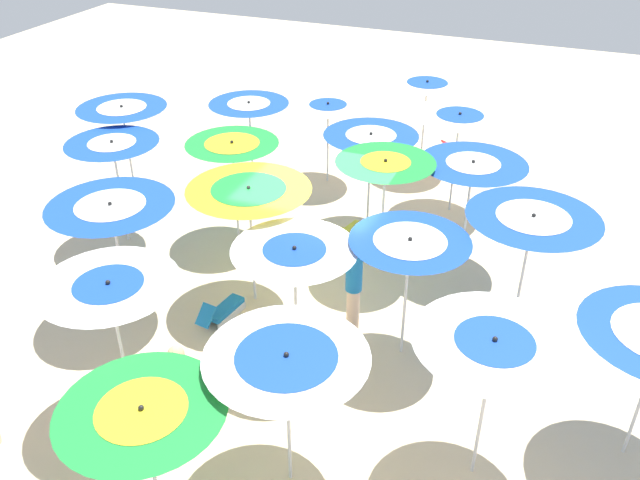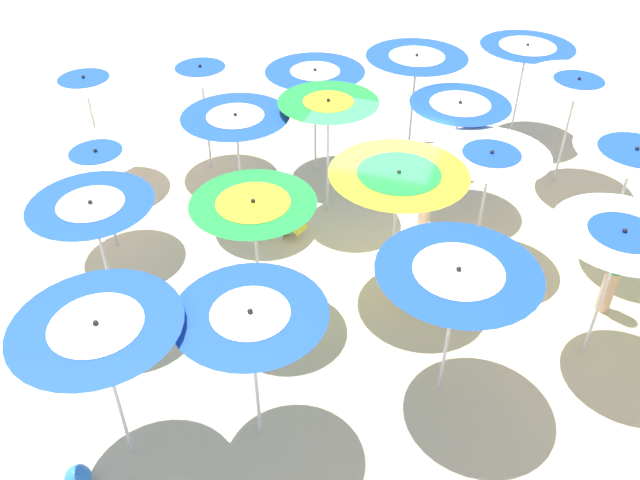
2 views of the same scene
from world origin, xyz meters
The scene contains 26 objects.
ground centered at (0.00, 0.00, -0.02)m, with size 40.26×40.26×0.04m, color beige.
beach_umbrella_0 centered at (-1.78, -5.61, 2.28)m, with size 2.07×2.07×2.52m.
beach_umbrella_1 centered at (-0.19, -4.74, 2.18)m, with size 1.96×1.96×2.42m.
beach_umbrella_2 centered at (2.08, -3.09, 2.17)m, with size 2.24×2.24×2.42m.
beach_umbrella_3 centered at (4.15, -1.58, 2.27)m, with size 2.03×2.03×2.50m.
beach_umbrella_5 centered at (-3.54, -3.24, 2.10)m, with size 1.95×1.95×2.34m.
beach_umbrella_6 centered at (-1.17, -2.44, 2.15)m, with size 1.97×1.97×2.38m.
beach_umbrella_7 centered at (0.77, -1.06, 2.26)m, with size 2.27×2.27×2.49m.
beach_umbrella_8 centered at (2.08, 0.39, 2.04)m, with size 2.04×2.04×2.32m.
beach_umbrella_9 centered at (4.45, 1.31, 2.08)m, with size 2.14×2.14×2.34m.
beach_umbrella_10 centered at (-4.61, -1.61, 1.92)m, with size 1.91×1.91×2.17m.
beach_umbrella_11 centered at (-2.67, 0.13, 2.10)m, with size 2.07×2.07×2.38m.
beach_umbrella_12 centered at (-1.09, 0.92, 2.31)m, with size 1.94×1.94×2.56m.
beach_umbrella_13 centered at (1.25, 2.05, 2.12)m, with size 1.98×1.98×2.38m.
beach_umbrella_14 centered at (3.38, 3.71, 2.25)m, with size 2.12×2.12×2.49m.
beach_umbrella_15 centered at (-6.26, 0.48, 2.24)m, with size 2.02×2.02×2.47m.
beach_umbrella_16 centered at (-4.23, 1.73, 2.28)m, with size 2.15×2.15×2.50m.
beach_umbrella_17 centered at (-1.90, 2.46, 2.19)m, with size 2.13×2.13×2.45m.
beach_umbrella_18 centered at (-0.01, 3.80, 2.24)m, with size 2.24×2.24×2.52m.
beach_umbrella_19 centered at (2.20, 5.74, 2.12)m, with size 2.20×2.20×2.33m.
lounger_0 centered at (-1.91, -0.09, 0.20)m, with size 1.39×0.68×0.59m.
lounger_1 centered at (-6.77, 0.77, 0.20)m, with size 1.23×0.99×0.54m.
lounger_2 centered at (1.59, -1.34, 0.20)m, with size 1.17×0.48×0.57m.
beachgoer_0 centered at (0.94, 1.03, 1.01)m, with size 0.30×0.30×1.90m.
beachgoer_1 centered at (4.43, -0.38, 0.99)m, with size 0.30×0.30×1.87m.
beach_ball centered at (-2.13, -6.31, 0.18)m, with size 0.35×0.35×0.35m, color #337FE5.
Camera 2 is at (2.55, -10.01, 7.94)m, focal length 36.99 mm.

